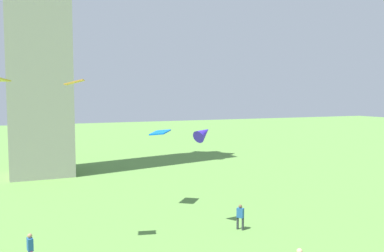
# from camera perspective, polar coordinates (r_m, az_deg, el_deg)

# --- Properties ---
(person_0) EXTENTS (0.44, 0.48, 1.61)m
(person_0) POSITION_cam_1_polar(r_m,az_deg,el_deg) (25.72, 6.96, -12.66)
(person_0) COLOR #2D3338
(person_0) RESTS_ON ground_plane
(person_3) EXTENTS (0.31, 0.50, 1.64)m
(person_3) POSITION_cam_1_polar(r_m,az_deg,el_deg) (22.04, -22.27, -15.88)
(person_3) COLOR red
(person_3) RESTS_ON ground_plane
(kite_flying_1) EXTENTS (1.63, 1.39, 1.21)m
(kite_flying_1) POSITION_cam_1_polar(r_m,az_deg,el_deg) (25.31, 1.67, -1.02)
(kite_flying_1) COLOR #3722BB
(kite_flying_2) EXTENTS (1.16, 0.96, 0.33)m
(kite_flying_2) POSITION_cam_1_polar(r_m,az_deg,el_deg) (22.15, -16.57, 6.06)
(kite_flying_2) COLOR #EE9A38
(kite_flying_3) EXTENTS (1.97, 2.05, 0.35)m
(kite_flying_3) POSITION_cam_1_polar(r_m,az_deg,el_deg) (29.89, -4.61, -0.91)
(kite_flying_3) COLOR blue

